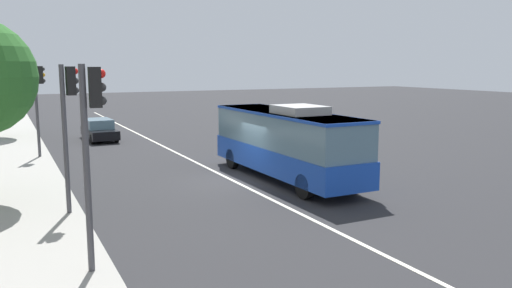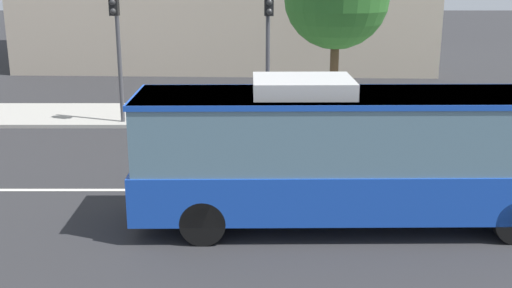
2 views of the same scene
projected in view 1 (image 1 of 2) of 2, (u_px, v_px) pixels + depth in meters
name	position (u px, v px, depth m)	size (l,w,h in m)	color
ground_plane	(233.00, 181.00, 23.17)	(160.00, 160.00, 0.00)	#28282B
sidewalk_kerb	(18.00, 202.00, 19.27)	(80.00, 3.98, 0.14)	#9E9B93
lane_centre_line	(233.00, 180.00, 23.17)	(76.00, 0.16, 0.01)	silver
transit_bus	(286.00, 140.00, 23.18)	(10.03, 2.61, 3.46)	#1947B7
sedan_black	(99.00, 130.00, 35.66)	(4.56, 1.95, 1.46)	black
traffic_light_near_corner	(92.00, 133.00, 12.20)	(0.34, 0.62, 5.20)	#47474C
traffic_light_mid_block	(68.00, 113.00, 17.20)	(0.34, 0.62, 5.20)	#47474C
traffic_light_far_corner	(39.00, 95.00, 28.09)	(0.33, 0.62, 5.20)	#47474C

